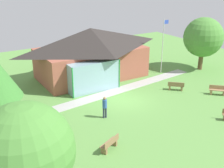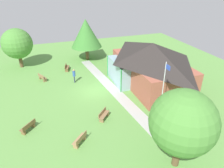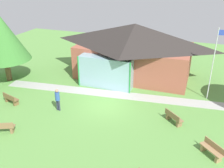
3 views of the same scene
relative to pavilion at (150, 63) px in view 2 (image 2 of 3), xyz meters
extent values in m
plane|color=#609947|center=(-0.24, -6.70, -2.67)|extent=(44.00, 44.00, 0.00)
cube|color=#A35642|center=(0.07, 0.15, -1.11)|extent=(10.62, 5.92, 3.12)
pyramid|color=#2D2826|center=(0.07, 0.15, 1.46)|extent=(11.62, 6.92, 2.02)
cube|color=#8CB2BF|center=(-1.53, -3.41, -1.27)|extent=(4.78, 1.20, 2.80)
cylinder|color=green|center=(-3.92, -4.01, -1.27)|extent=(0.12, 0.12, 2.80)
cylinder|color=green|center=(0.87, -4.01, -1.27)|extent=(0.12, 0.12, 2.80)
cube|color=#ADADA8|center=(-0.24, -4.67, -2.65)|extent=(19.79, 3.40, 0.03)
cylinder|color=silver|center=(7.16, -2.76, 0.27)|extent=(0.08, 0.08, 5.87)
cube|color=blue|center=(7.46, -2.76, 2.85)|extent=(0.60, 0.02, 0.40)
cube|color=#9E7A51|center=(7.49, -10.12, -2.22)|extent=(1.38, 1.37, 0.06)
cube|color=#9E7A51|center=(7.88, -10.51, -2.47)|extent=(0.40, 0.40, 0.39)
cube|color=#9E7A51|center=(7.10, -9.74, -2.47)|extent=(0.40, 0.40, 0.39)
cube|color=#9E7A51|center=(7.63, -9.99, -2.01)|extent=(1.11, 1.10, 0.36)
cube|color=brown|center=(-7.45, -8.89, -2.22)|extent=(1.56, 0.84, 0.06)
cube|color=brown|center=(-7.98, -8.73, -2.47)|extent=(0.26, 0.43, 0.39)
cube|color=brown|center=(-6.92, -9.04, -2.47)|extent=(0.26, 0.43, 0.39)
cube|color=brown|center=(-7.50, -9.07, -2.01)|extent=(1.46, 0.47, 0.36)
cube|color=olive|center=(5.05, -7.32, -2.22)|extent=(1.40, 1.34, 0.06)
cube|color=olive|center=(4.65, -6.95, -2.47)|extent=(0.39, 0.40, 0.39)
cube|color=olive|center=(5.45, -7.70, -2.47)|extent=(0.39, 0.40, 0.39)
cube|color=olive|center=(4.92, -7.46, -2.01)|extent=(1.14, 1.07, 0.36)
cube|color=olive|center=(-5.26, -12.31, -2.22)|extent=(1.55, 1.02, 0.06)
cube|color=olive|center=(-5.76, -12.53, -2.47)|extent=(0.31, 0.43, 0.39)
cube|color=olive|center=(-4.76, -12.08, -2.47)|extent=(0.31, 0.43, 0.39)
cube|color=olive|center=(-5.18, -12.48, -2.01)|extent=(1.39, 0.67, 0.36)
cube|color=brown|center=(4.48, -13.98, -2.22)|extent=(1.39, 1.35, 0.06)
cube|color=brown|center=(4.88, -14.36, -2.47)|extent=(0.39, 0.40, 0.39)
cube|color=brown|center=(4.08, -13.60, -2.47)|extent=(0.39, 0.40, 0.39)
cube|color=brown|center=(4.61, -13.84, -2.01)|extent=(1.13, 1.07, 0.36)
cylinder|color=#2D3347|center=(-3.30, -8.58, -2.24)|extent=(0.14, 0.14, 0.85)
cylinder|color=#2D3347|center=(-3.48, -8.55, -2.24)|extent=(0.14, 0.14, 0.85)
cylinder|color=#3359A5|center=(-3.39, -8.56, -1.49)|extent=(0.34, 0.34, 0.65)
sphere|color=tan|center=(-3.39, -8.56, -1.05)|extent=(0.24, 0.24, 0.24)
cylinder|color=brown|center=(-10.93, -15.00, -1.71)|extent=(0.49, 0.49, 1.92)
sphere|color=#4C8C38|center=(-10.93, -15.00, 0.83)|extent=(4.21, 4.21, 4.21)
cylinder|color=brown|center=(11.74, -4.17, -1.64)|extent=(0.50, 0.50, 2.06)
sphere|color=#4C8C38|center=(11.74, -4.17, 1.02)|extent=(4.33, 4.33, 4.33)
cylinder|color=brown|center=(-10.83, -5.16, -1.63)|extent=(0.51, 0.51, 2.08)
cone|color=#3D7F33|center=(-10.83, -5.16, 1.52)|extent=(4.68, 4.68, 4.21)
camera|label=1|loc=(-13.10, -25.35, 7.72)|focal=45.91mm
camera|label=2|loc=(20.10, -11.82, 9.13)|focal=33.24mm
camera|label=3|loc=(6.09, -22.86, 7.13)|focal=40.61mm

